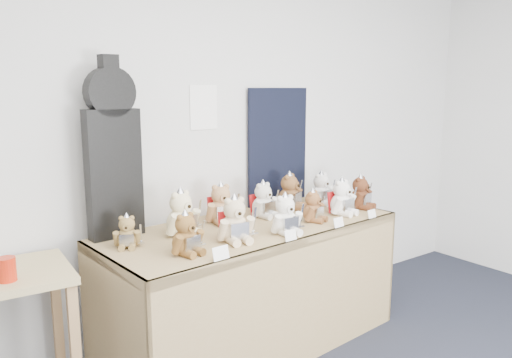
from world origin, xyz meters
TOP-DOWN VIEW (x-y plane):
  - room_shell at (0.21, 2.49)m, footprint 6.00×6.00m
  - display_table at (0.31, 1.98)m, footprint 2.06×0.99m
  - guitar_case at (-0.50, 2.34)m, footprint 0.33×0.12m
  - navy_board at (0.89, 2.49)m, footprint 0.66×0.07m
  - red_cup at (-1.15, 2.06)m, footprint 0.09×0.09m
  - teddy_front_far_left at (-0.31, 1.81)m, footprint 0.22×0.19m
  - teddy_front_left at (0.02, 1.84)m, footprint 0.25×0.22m
  - teddy_front_centre at (0.36, 1.79)m, footprint 0.23×0.19m
  - teddy_front_right at (0.69, 1.91)m, footprint 0.20×0.19m
  - teddy_front_far_right at (0.98, 1.92)m, footprint 0.24×0.20m
  - teddy_front_end at (1.22, 1.97)m, footprint 0.23×0.21m
  - teddy_back_left at (-0.17, 2.13)m, footprint 0.26×0.24m
  - teddy_back_centre_left at (0.18, 2.24)m, footprint 0.24×0.22m
  - teddy_back_centre_right at (0.49, 2.19)m, footprint 0.23×0.20m
  - teddy_back_right at (0.80, 2.27)m, footprint 0.25×0.24m
  - teddy_back_end at (1.08, 2.24)m, footprint 0.23×0.19m
  - teddy_back_far_left at (-0.52, 2.11)m, footprint 0.17×0.17m
  - entry_card_a at (-0.21, 1.62)m, footprint 0.10×0.03m
  - entry_card_b at (0.29, 1.66)m, footprint 0.09×0.03m
  - entry_card_c at (0.72, 1.70)m, footprint 0.09×0.03m
  - entry_card_d at (1.07, 1.73)m, footprint 0.08×0.02m

SIDE VIEW (x-z plane):
  - display_table at x=0.31m, z-range 0.24..1.07m
  - red_cup at x=-1.15m, z-range 0.80..0.91m
  - entry_card_d at x=1.07m, z-range 0.83..0.89m
  - entry_card_c at x=0.72m, z-range 0.83..0.90m
  - entry_card_b at x=0.29m, z-range 0.83..0.90m
  - entry_card_a at x=-0.21m, z-range 0.83..0.90m
  - teddy_back_far_left at x=-0.52m, z-range 0.81..1.02m
  - teddy_front_right at x=0.69m, z-range 0.81..1.05m
  - teddy_front_far_left at x=-0.31m, z-range 0.80..1.06m
  - teddy_back_centre_right at x=0.49m, z-range 0.80..1.08m
  - teddy_front_end at x=1.22m, z-range 0.80..1.08m
  - teddy_front_centre at x=0.36m, z-range 0.80..1.08m
  - teddy_back_end at x=1.08m, z-range 0.80..1.08m
  - teddy_front_far_right at x=0.98m, z-range 0.80..1.09m
  - teddy_back_centre_left at x=0.18m, z-range 0.80..1.10m
  - teddy_back_right at x=0.80m, z-range 0.80..1.10m
  - teddy_front_left at x=0.02m, z-range 0.80..1.10m
  - teddy_back_left at x=-0.17m, z-range 0.80..1.11m
  - navy_board at x=0.89m, z-range 0.83..1.71m
  - guitar_case at x=-0.50m, z-range 0.82..1.89m
  - room_shell at x=0.21m, z-range -1.42..4.58m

